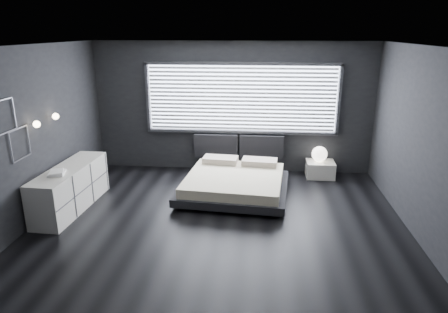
{
  "coord_description": "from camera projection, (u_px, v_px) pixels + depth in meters",
  "views": [
    {
      "loc": [
        0.62,
        -5.76,
        3.02
      ],
      "look_at": [
        0.0,
        0.85,
        0.9
      ],
      "focal_mm": 32.0,
      "sensor_mm": 36.0,
      "label": 1
    }
  ],
  "objects": [
    {
      "name": "bed",
      "position": [
        235.0,
        182.0,
        7.6
      ],
      "size": [
        2.14,
        2.05,
        0.51
      ],
      "color": "black",
      "rests_on": "ground"
    },
    {
      "name": "sconce_near",
      "position": [
        36.0,
        124.0,
        6.25
      ],
      "size": [
        0.18,
        0.11,
        0.11
      ],
      "color": "silver",
      "rests_on": "ground"
    },
    {
      "name": "window",
      "position": [
        241.0,
        99.0,
        8.48
      ],
      "size": [
        4.14,
        0.09,
        1.52
      ],
      "color": "white",
      "rests_on": "ground"
    },
    {
      "name": "headboard",
      "position": [
        239.0,
        146.0,
        8.75
      ],
      "size": [
        1.96,
        0.16,
        0.52
      ],
      "color": "black",
      "rests_on": "ground"
    },
    {
      "name": "book_stack",
      "position": [
        57.0,
        173.0,
        6.51
      ],
      "size": [
        0.31,
        0.36,
        0.06
      ],
      "color": "white",
      "rests_on": "dresser"
    },
    {
      "name": "sconce_far",
      "position": [
        55.0,
        116.0,
        6.82
      ],
      "size": [
        0.18,
        0.11,
        0.11
      ],
      "color": "silver",
      "rests_on": "ground"
    },
    {
      "name": "wall_art_upper",
      "position": [
        5.0,
        116.0,
        5.62
      ],
      "size": [
        0.01,
        0.48,
        0.48
      ],
      "color": "#47474C",
      "rests_on": "ground"
    },
    {
      "name": "nightstand",
      "position": [
        320.0,
        169.0,
        8.52
      ],
      "size": [
        0.59,
        0.49,
        0.34
      ],
      "primitive_type": "cube",
      "rotation": [
        0.0,
        0.0,
        -0.0
      ],
      "color": "white",
      "rests_on": "ground"
    },
    {
      "name": "room",
      "position": [
        219.0,
        142.0,
        6.01
      ],
      "size": [
        6.04,
        6.0,
        2.8
      ],
      "color": "black",
      "rests_on": "ground"
    },
    {
      "name": "dresser",
      "position": [
        71.0,
        188.0,
        6.96
      ],
      "size": [
        0.62,
        1.92,
        0.76
      ],
      "color": "white",
      "rests_on": "ground"
    },
    {
      "name": "orb_lamp",
      "position": [
        319.0,
        154.0,
        8.44
      ],
      "size": [
        0.33,
        0.33,
        0.33
      ],
      "primitive_type": "sphere",
      "color": "white",
      "rests_on": "nightstand"
    },
    {
      "name": "wall_art_lower",
      "position": [
        20.0,
        144.0,
        6.0
      ],
      "size": [
        0.01,
        0.48,
        0.48
      ],
      "color": "#47474C",
      "rests_on": "ground"
    }
  ]
}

